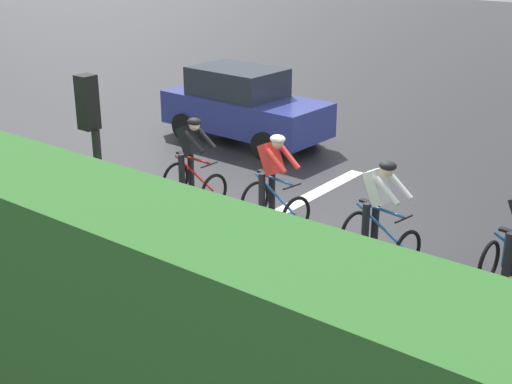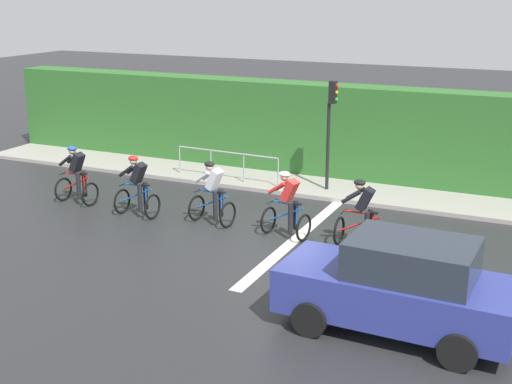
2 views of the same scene
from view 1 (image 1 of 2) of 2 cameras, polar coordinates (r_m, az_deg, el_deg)
name	(u,v)px [view 1 (image 1 of 2)]	position (r m, az deg, el deg)	size (l,w,h in m)	color
ground_plane	(288,232)	(12.09, 2.61, -3.29)	(80.00, 80.00, 0.00)	#28282B
hedge_wall	(99,347)	(6.44, -12.60, -12.16)	(1.10, 21.02, 2.99)	#2D6628
road_marking_stop_line	(258,223)	(12.44, 0.17, -2.53)	(7.00, 0.30, 0.01)	silver
cyclist_mid	(380,213)	(10.97, 9.99, -1.70)	(0.85, 1.18, 1.66)	black
cyclist_fourth	(274,182)	(12.10, 1.43, 0.81)	(0.85, 1.18, 1.66)	black
cyclist_trailing	(192,162)	(13.18, -5.20, 2.45)	(0.73, 1.11, 1.66)	black
car_navy	(243,105)	(16.99, -1.02, 7.04)	(1.99, 4.16, 1.76)	navy
traffic_light_near_crossing	(95,168)	(8.63, -12.90, 1.92)	(0.20, 0.31, 3.34)	black
pedestrian_railing_kerbside	(335,353)	(7.53, 6.40, -12.84)	(0.24, 3.57, 1.03)	#999EA3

